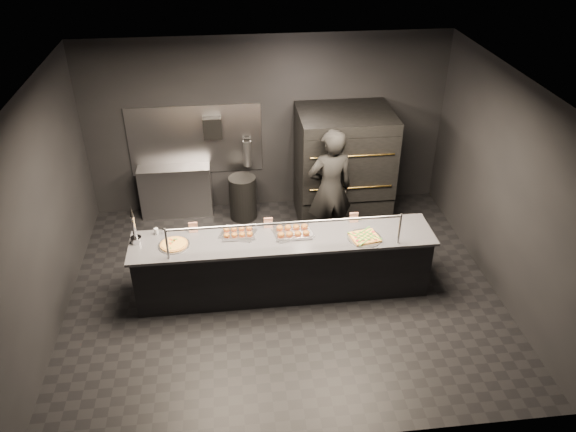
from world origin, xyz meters
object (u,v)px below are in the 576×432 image
(pizza_oven, at_px, (343,166))
(beer_tap, at_px, (135,233))
(towel_dispenser, at_px, (212,128))
(service_counter, at_px, (283,265))
(round_pizza, at_px, (174,245))
(square_pizza, at_px, (365,237))
(worker, at_px, (330,189))
(slider_tray_b, at_px, (293,231))
(trash_bin, at_px, (243,198))
(fire_extinguisher, at_px, (247,153))
(prep_shelf, at_px, (176,191))
(slider_tray_a, at_px, (238,232))

(pizza_oven, relative_size, beer_tap, 3.44)
(towel_dispenser, bearing_deg, service_counter, -69.37)
(service_counter, height_order, round_pizza, service_counter)
(towel_dispenser, relative_size, round_pizza, 0.84)
(round_pizza, xyz_separation_m, square_pizza, (2.53, -0.13, 0.00))
(worker, bearing_deg, slider_tray_b, 46.36)
(square_pizza, relative_size, trash_bin, 0.60)
(pizza_oven, xyz_separation_m, worker, (-0.36, -0.78, 0.02))
(slider_tray_b, relative_size, square_pizza, 1.23)
(pizza_oven, height_order, square_pizza, pizza_oven)
(service_counter, height_order, pizza_oven, pizza_oven)
(fire_extinguisher, height_order, trash_bin, fire_extinguisher)
(trash_bin, bearing_deg, prep_shelf, 167.65)
(slider_tray_b, bearing_deg, pizza_oven, 59.75)
(square_pizza, bearing_deg, prep_shelf, 137.37)
(round_pizza, bearing_deg, service_counter, 0.91)
(square_pizza, xyz_separation_m, trash_bin, (-1.55, 2.22, -0.56))
(round_pizza, xyz_separation_m, worker, (2.29, 1.15, 0.05))
(round_pizza, distance_m, slider_tray_a, 0.87)
(service_counter, bearing_deg, fire_extinguisher, 98.30)
(round_pizza, distance_m, trash_bin, 2.38)
(service_counter, xyz_separation_m, trash_bin, (-0.47, 2.07, -0.08))
(service_counter, height_order, slider_tray_a, service_counter)
(round_pizza, height_order, slider_tray_b, slider_tray_b)
(fire_extinguisher, distance_m, trash_bin, 0.76)
(beer_tap, distance_m, trash_bin, 2.56)
(worker, bearing_deg, beer_tap, 10.30)
(trash_bin, bearing_deg, round_pizza, -115.08)
(square_pizza, bearing_deg, worker, 100.87)
(prep_shelf, bearing_deg, square_pizza, -42.63)
(round_pizza, bearing_deg, towel_dispenser, 77.16)
(fire_extinguisher, xyz_separation_m, round_pizza, (-1.10, -2.42, -0.12))
(towel_dispenser, height_order, round_pizza, towel_dispenser)
(prep_shelf, bearing_deg, fire_extinguisher, 3.66)
(service_counter, xyz_separation_m, slider_tray_a, (-0.60, 0.15, 0.48))
(prep_shelf, distance_m, slider_tray_b, 2.88)
(slider_tray_a, bearing_deg, fire_extinguisher, 83.65)
(slider_tray_a, height_order, trash_bin, slider_tray_a)
(round_pizza, bearing_deg, slider_tray_b, 3.93)
(slider_tray_b, distance_m, worker, 1.25)
(service_counter, xyz_separation_m, square_pizza, (1.08, -0.15, 0.47))
(prep_shelf, height_order, worker, worker)
(prep_shelf, relative_size, worker, 0.61)
(service_counter, bearing_deg, round_pizza, -179.09)
(fire_extinguisher, height_order, slider_tray_b, fire_extinguisher)
(pizza_oven, xyz_separation_m, slider_tray_a, (-1.80, -1.75, -0.02))
(service_counter, distance_m, trash_bin, 2.13)
(round_pizza, bearing_deg, slider_tray_a, 11.54)
(round_pizza, bearing_deg, worker, 26.62)
(beer_tap, bearing_deg, slider_tray_b, -0.54)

